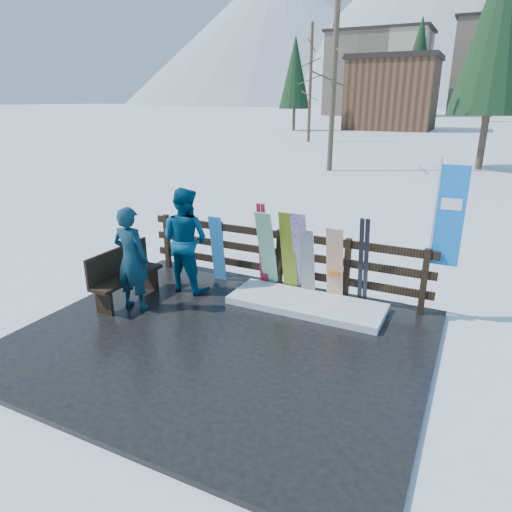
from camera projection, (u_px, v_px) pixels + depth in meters
The scene contains 19 objects.
ground at pixel (221, 342), 6.96m from camera, with size 700.00×700.00×0.00m, color white.
deck at pixel (221, 340), 6.94m from camera, with size 6.00×5.00×0.08m, color black.
fence at pixel (279, 255), 8.58m from camera, with size 5.60×0.10×1.15m.
snow_patch at pixel (306, 304), 7.94m from camera, with size 2.68×1.00×0.12m, color white.
bench at pixel (124, 273), 8.08m from camera, with size 0.41×1.50×0.97m.
snowboard_0 at pixel (218, 249), 8.91m from camera, with size 0.27×0.03×1.34m, color #2B84CF.
snowboard_1 at pixel (267, 251), 8.42m from camera, with size 0.31×0.03×1.61m, color silver.
snowboard_2 at pixel (289, 253), 8.24m from camera, with size 0.27×0.03×1.63m, color #D0F51A.
snowboard_3 at pixel (301, 255), 8.14m from camera, with size 0.27×0.03×1.66m, color white.
snowboard_4 at pixel (307, 264), 8.13m from camera, with size 0.26×0.03×1.33m, color black.
snowboard_5 at pixel (335, 266), 7.91m from camera, with size 0.29×0.03×1.42m, color silver.
ski_pair_a at pixel (263, 246), 8.52m from camera, with size 0.16×0.23×1.66m.
ski_pair_b at pixel (363, 263), 7.73m from camera, with size 0.17×0.27×1.61m.
rental_flag at pixel (445, 222), 7.15m from camera, with size 0.45×0.04×2.60m.
person_front at pixel (131, 259), 7.64m from camera, with size 0.65×0.43×1.79m, color #124449.
person_back at pixel (185, 240), 8.42m from camera, with size 0.95×0.74×1.95m, color navy.
resort_buildings at pixel (487, 70), 101.27m from camera, with size 73.00×87.60×22.60m.
trees at pixel (501, 75), 43.72m from camera, with size 41.96×68.65×12.83m.
mountains at pixel (481, 18), 273.74m from camera, with size 520.00×260.00×120.00m.
Camera 1 is at (3.20, -5.28, 3.50)m, focal length 32.00 mm.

